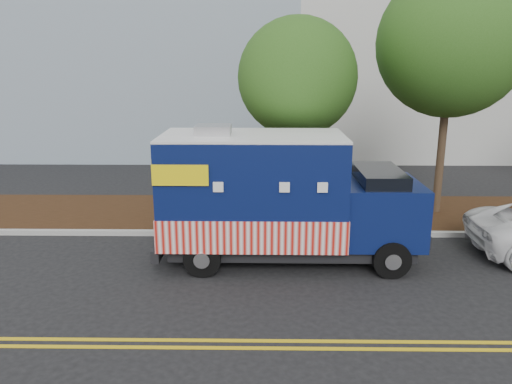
{
  "coord_description": "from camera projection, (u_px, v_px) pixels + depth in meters",
  "views": [
    {
      "loc": [
        0.25,
        -12.77,
        5.07
      ],
      "look_at": [
        0.06,
        0.6,
        1.57
      ],
      "focal_mm": 35.0,
      "sensor_mm": 36.0,
      "label": 1
    }
  ],
  "objects": [
    {
      "name": "tree_c",
      "position": [
        451.0,
        43.0,
        15.55
      ],
      "size": [
        4.64,
        4.64,
        7.96
      ],
      "color": "#38281C",
      "rests_on": "ground"
    },
    {
      "name": "curb",
      "position": [
        255.0,
        233.0,
        14.98
      ],
      "size": [
        120.0,
        0.18,
        0.15
      ],
      "primitive_type": "cube",
      "color": "#9E9E99",
      "rests_on": "ground"
    },
    {
      "name": "centerline_near",
      "position": [
        249.0,
        341.0,
        9.34
      ],
      "size": [
        120.0,
        0.1,
        0.01
      ],
      "primitive_type": "cube",
      "color": "gold",
      "rests_on": "ground"
    },
    {
      "name": "tree_b",
      "position": [
        297.0,
        78.0,
        15.14
      ],
      "size": [
        3.64,
        3.64,
        6.43
      ],
      "color": "#38281C",
      "rests_on": "ground"
    },
    {
      "name": "centerline_far",
      "position": [
        249.0,
        348.0,
        9.1
      ],
      "size": [
        120.0,
        0.1,
        0.01
      ],
      "primitive_type": "cube",
      "color": "gold",
      "rests_on": "ground"
    },
    {
      "name": "mulch_strip",
      "position": [
        256.0,
        213.0,
        17.01
      ],
      "size": [
        120.0,
        4.0,
        0.15
      ],
      "primitive_type": "cube",
      "color": "black",
      "rests_on": "ground"
    },
    {
      "name": "food_truck",
      "position": [
        276.0,
        201.0,
        12.84
      ],
      "size": [
        6.75,
        2.62,
        3.55
      ],
      "rotation": [
        0.0,
        0.0,
        -0.0
      ],
      "color": "black",
      "rests_on": "ground"
    },
    {
      "name": "sign_post",
      "position": [
        193.0,
        195.0,
        14.91
      ],
      "size": [
        0.06,
        0.06,
        2.4
      ],
      "primitive_type": "cube",
      "color": "#473828",
      "rests_on": "ground"
    },
    {
      "name": "ground",
      "position": [
        254.0,
        253.0,
        13.64
      ],
      "size": [
        120.0,
        120.0,
        0.0
      ],
      "primitive_type": "plane",
      "color": "black",
      "rests_on": "ground"
    }
  ]
}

